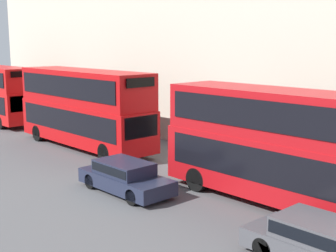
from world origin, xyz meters
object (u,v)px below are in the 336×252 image
(bus_second_in_queue, at_px, (84,105))
(car_dark_sedan, at_px, (323,242))
(car_hatchback, at_px, (125,176))
(bus_leading, at_px, (298,146))

(bus_second_in_queue, xyz_separation_m, car_dark_sedan, (-3.40, -17.07, -1.81))
(bus_second_in_queue, relative_size, car_hatchback, 2.37)
(car_hatchback, bearing_deg, bus_second_in_queue, 67.45)
(bus_leading, distance_m, car_dark_sedan, 4.83)
(car_dark_sedan, height_order, car_hatchback, car_dark_sedan)
(bus_leading, height_order, bus_second_in_queue, bus_second_in_queue)
(car_dark_sedan, bearing_deg, bus_leading, 41.02)
(bus_second_in_queue, bearing_deg, bus_leading, -90.00)
(bus_second_in_queue, bearing_deg, car_dark_sedan, -101.26)
(bus_leading, xyz_separation_m, bus_second_in_queue, (-0.00, 14.11, 0.08))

